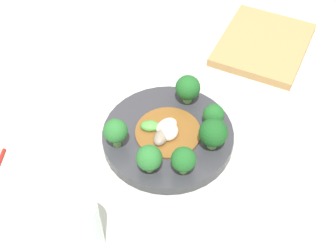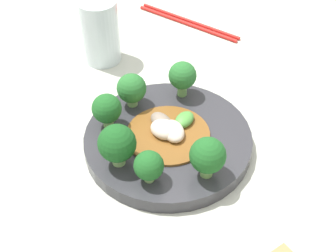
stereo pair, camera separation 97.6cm
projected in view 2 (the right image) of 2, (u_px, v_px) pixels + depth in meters
name	position (u px, v px, depth m)	size (l,w,h in m)	color
table	(179.00, 250.00, 1.02)	(1.10, 0.71, 0.74)	#B7BCAD
plate	(168.00, 141.00, 0.73)	(0.26, 0.26, 0.02)	#333338
broccoli_south	(117.00, 144.00, 0.65)	(0.06, 0.06, 0.07)	#89B76B
broccoli_west	(132.00, 89.00, 0.75)	(0.05, 0.05, 0.06)	#89B76B
broccoli_southwest	(107.00, 109.00, 0.71)	(0.05, 0.05, 0.06)	#7AAD5B
broccoli_northwest	(182.00, 76.00, 0.76)	(0.05, 0.05, 0.06)	#70A356
broccoli_southeast	(149.00, 166.00, 0.64)	(0.04, 0.04, 0.05)	#89B76B
broccoli_east	(208.00, 156.00, 0.64)	(0.05, 0.05, 0.06)	#7AAD5B
stirfry_center	(169.00, 130.00, 0.72)	(0.13, 0.13, 0.02)	brown
drinking_glass	(100.00, 31.00, 0.86)	(0.07, 0.07, 0.12)	silver
chopsticks	(188.00, 22.00, 1.00)	(0.24, 0.10, 0.01)	red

